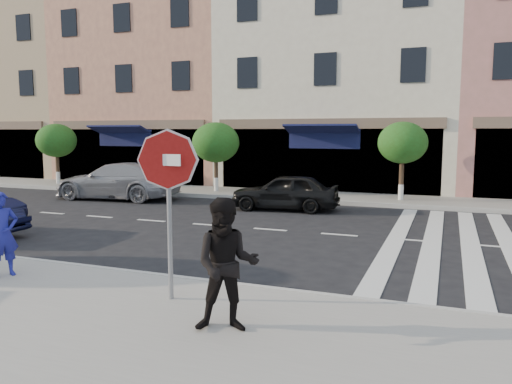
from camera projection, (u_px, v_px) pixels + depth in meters
name	position (u px, v px, depth m)	size (l,w,h in m)	color
ground	(207.00, 264.00, 10.63)	(120.00, 120.00, 0.00)	black
sidewalk_near	(89.00, 323.00, 7.15)	(60.00, 4.50, 0.15)	gray
sidewalk_far	(327.00, 197.00, 20.80)	(60.00, 3.00, 0.15)	gray
building_west_far	(28.00, 84.00, 33.54)	(12.00, 9.00, 12.00)	tan
building_west_mid	(169.00, 60.00, 29.47)	(10.00, 9.00, 14.00)	tan
building_centre	(346.00, 79.00, 25.87)	(11.00, 9.00, 11.00)	beige
street_tree_wa	(56.00, 141.00, 25.37)	(2.00, 2.00, 3.05)	#473323
street_tree_wb	(216.00, 143.00, 22.14)	(2.10, 2.10, 3.06)	#473323
street_tree_c	(403.00, 143.00, 19.26)	(1.90, 1.90, 3.04)	#473323
stop_sign	(168.00, 177.00, 7.71)	(0.95, 0.11, 2.70)	gray
photographer	(2.00, 234.00, 9.12)	(0.57, 0.38, 1.57)	navy
walker	(227.00, 265.00, 6.59)	(0.87, 0.68, 1.79)	black
car_far_left	(117.00, 181.00, 20.69)	(2.14, 5.26, 1.53)	gray
car_far_mid	(285.00, 192.00, 17.84)	(1.55, 3.84, 1.31)	black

